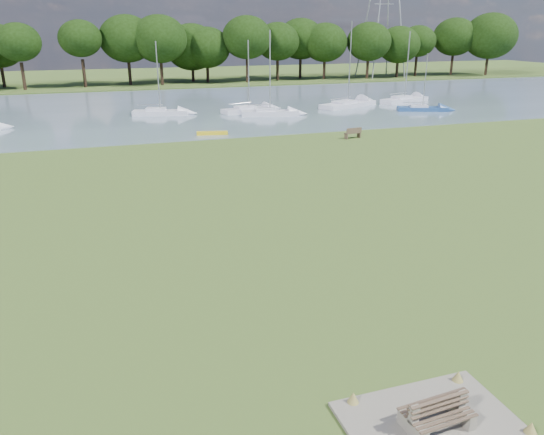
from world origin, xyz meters
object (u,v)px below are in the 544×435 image
object	(u,v)px
sailboat_2	(160,111)
sailboat_0	(404,98)
kayak	(212,133)
sailboat_1	(249,108)
riverbank_bench	(353,133)
sailboat_3	(348,103)
bench_pair	(437,414)
sailboat_7	(269,111)
sailboat_8	(422,107)

from	to	relation	value
sailboat_2	sailboat_0	bearing A→B (deg)	16.23
kayak	sailboat_0	xyz separation A→B (m)	(28.01, 13.52, 0.36)
kayak	sailboat_1	bearing A→B (deg)	69.62
riverbank_bench	sailboat_3	distance (m)	19.23
bench_pair	sailboat_7	size ratio (longest dim) A/B	0.19
sailboat_0	sailboat_8	size ratio (longest dim) A/B	1.36
bench_pair	sailboat_3	distance (m)	54.84
sailboat_7	sailboat_0	bearing A→B (deg)	27.05
sailboat_3	sailboat_7	size ratio (longest dim) A/B	1.11
sailboat_2	sailboat_7	size ratio (longest dim) A/B	0.87
bench_pair	sailboat_1	world-z (taller)	sailboat_1
kayak	sailboat_8	distance (m)	26.78
bench_pair	sailboat_1	distance (m)	50.65
bench_pair	sailboat_1	bearing A→B (deg)	74.90
sailboat_3	sailboat_0	bearing A→B (deg)	-14.78
sailboat_8	riverbank_bench	bearing A→B (deg)	-119.03
sailboat_0	sailboat_3	distance (m)	8.79
kayak	sailboat_8	world-z (taller)	sailboat_8
sailboat_3	sailboat_7	bearing A→B (deg)	174.15
bench_pair	sailboat_2	bearing A→B (deg)	86.04
kayak	sailboat_1	size ratio (longest dim) A/B	0.36
sailboat_1	sailboat_2	xyz separation A→B (m)	(-9.78, 1.15, 0.02)
bench_pair	sailboat_2	distance (m)	50.88
sailboat_7	sailboat_8	size ratio (longest dim) A/B	1.39
sailboat_8	sailboat_3	bearing A→B (deg)	161.61
bench_pair	riverbank_bench	world-z (taller)	bench_pair
sailboat_0	sailboat_3	world-z (taller)	sailboat_3
sailboat_1	sailboat_7	xyz separation A→B (m)	(1.44, -3.17, 0.08)
riverbank_bench	sailboat_1	bearing A→B (deg)	97.55
sailboat_1	sailboat_2	size ratio (longest dim) A/B	1.01
bench_pair	sailboat_0	distance (m)	60.06
sailboat_2	sailboat_3	distance (m)	22.37
sailboat_0	sailboat_7	bearing A→B (deg)	175.73
sailboat_8	kayak	bearing A→B (deg)	-143.83
riverbank_bench	sailboat_3	bearing A→B (deg)	57.96
kayak	sailboat_3	size ratio (longest dim) A/B	0.28
riverbank_bench	sailboat_7	xyz separation A→B (m)	(-3.11, 13.88, 0.10)
bench_pair	sailboat_7	xyz separation A→B (m)	(11.05, 46.56, 0.12)
bench_pair	sailboat_8	distance (m)	52.97
riverbank_bench	kayak	world-z (taller)	riverbank_bench
sailboat_2	sailboat_7	bearing A→B (deg)	-6.02
sailboat_0	sailboat_7	world-z (taller)	sailboat_7
riverbank_bench	sailboat_2	world-z (taller)	sailboat_2
sailboat_1	sailboat_8	bearing A→B (deg)	-29.00
sailboat_0	sailboat_1	size ratio (longest dim) A/B	1.11
sailboat_1	sailboat_8	size ratio (longest dim) A/B	1.23
sailboat_2	sailboat_7	distance (m)	12.03
sailboat_8	sailboat_0	bearing A→B (deg)	96.39
sailboat_8	sailboat_2	bearing A→B (deg)	-170.26
kayak	riverbank_bench	bearing A→B (deg)	-15.62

